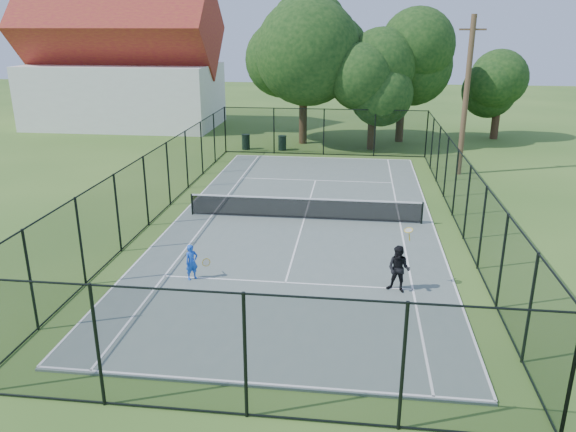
# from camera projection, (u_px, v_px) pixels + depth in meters

# --- Properties ---
(ground) EXTENTS (120.00, 120.00, 0.00)m
(ground) POSITION_uv_depth(u_px,v_px,m) (304.00, 220.00, 24.42)
(ground) COLOR #32561D
(tennis_court) EXTENTS (11.00, 24.00, 0.06)m
(tennis_court) POSITION_uv_depth(u_px,v_px,m) (304.00, 220.00, 24.41)
(tennis_court) COLOR slate
(tennis_court) RESTS_ON ground
(tennis_net) EXTENTS (10.08, 0.08, 0.95)m
(tennis_net) POSITION_uv_depth(u_px,v_px,m) (304.00, 208.00, 24.23)
(tennis_net) COLOR black
(tennis_net) RESTS_ON tennis_court
(fence) EXTENTS (13.10, 26.10, 3.00)m
(fence) POSITION_uv_depth(u_px,v_px,m) (305.00, 187.00, 23.94)
(fence) COLOR black
(fence) RESTS_ON ground
(tree_near_left) EXTENTS (7.46, 7.46, 9.72)m
(tree_near_left) POSITION_uv_depth(u_px,v_px,m) (304.00, 57.00, 38.24)
(tree_near_left) COLOR #332114
(tree_near_left) RESTS_ON ground
(tree_near_mid) EXTENTS (5.46, 5.46, 7.15)m
(tree_near_mid) POSITION_uv_depth(u_px,v_px,m) (374.00, 83.00, 36.85)
(tree_near_mid) COLOR #332114
(tree_near_mid) RESTS_ON ground
(tree_near_right) EXTENTS (6.43, 6.43, 8.87)m
(tree_near_right) POSITION_uv_depth(u_px,v_px,m) (404.00, 61.00, 38.95)
(tree_near_right) COLOR #332114
(tree_near_right) RESTS_ON ground
(tree_far_right) EXTENTS (4.14, 4.14, 5.47)m
(tree_far_right) POSITION_uv_depth(u_px,v_px,m) (499.00, 93.00, 40.69)
(tree_far_right) COLOR #332114
(tree_far_right) RESTS_ON ground
(building) EXTENTS (15.30, 8.15, 11.87)m
(building) POSITION_uv_depth(u_px,v_px,m) (122.00, 65.00, 45.45)
(building) COLOR silver
(building) RESTS_ON ground
(trash_bin_left) EXTENTS (0.58, 0.58, 1.02)m
(trash_bin_left) POSITION_uv_depth(u_px,v_px,m) (246.00, 142.00, 38.06)
(trash_bin_left) COLOR black
(trash_bin_left) RESTS_ON ground
(trash_bin_right) EXTENTS (0.58, 0.58, 0.98)m
(trash_bin_right) POSITION_uv_depth(u_px,v_px,m) (282.00, 143.00, 37.82)
(trash_bin_right) COLOR black
(trash_bin_right) RESTS_ON ground
(utility_pole) EXTENTS (1.40, 0.30, 8.60)m
(utility_pole) POSITION_uv_depth(u_px,v_px,m) (466.00, 96.00, 30.53)
(utility_pole) COLOR #4C3823
(utility_pole) RESTS_ON ground
(player_blue) EXTENTS (0.84, 0.51, 1.20)m
(player_blue) POSITION_uv_depth(u_px,v_px,m) (192.00, 262.00, 18.48)
(player_blue) COLOR blue
(player_blue) RESTS_ON tennis_court
(player_black) EXTENTS (0.90, 1.05, 2.02)m
(player_black) POSITION_uv_depth(u_px,v_px,m) (399.00, 269.00, 17.56)
(player_black) COLOR black
(player_black) RESTS_ON tennis_court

